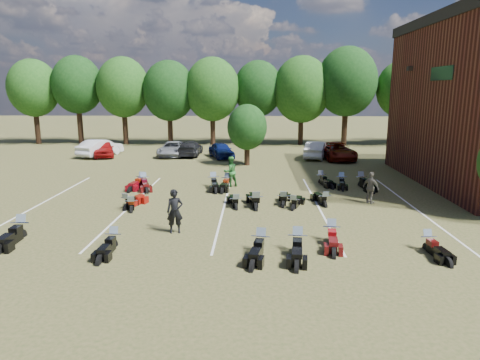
{
  "coord_description": "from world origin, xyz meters",
  "views": [
    {
      "loc": [
        -1.43,
        -19.0,
        6.12
      ],
      "look_at": [
        -2.19,
        4.0,
        1.2
      ],
      "focal_mm": 32.0,
      "sensor_mm": 36.0,
      "label": 1
    }
  ],
  "objects_px": {
    "car_4": "(221,150)",
    "motorcycle_7": "(127,210)",
    "person_green": "(230,172)",
    "person_grey": "(371,188)",
    "car_0": "(104,149)",
    "person_black": "(175,211)",
    "motorcycle_14": "(144,187)",
    "motorcycle_3": "(260,252)",
    "motorcycle_0": "(22,238)"
  },
  "relations": [
    {
      "from": "motorcycle_3",
      "to": "motorcycle_14",
      "type": "relative_size",
      "value": 1.0
    },
    {
      "from": "person_green",
      "to": "person_grey",
      "type": "distance_m",
      "value": 8.76
    },
    {
      "from": "person_grey",
      "to": "motorcycle_7",
      "type": "distance_m",
      "value": 13.04
    },
    {
      "from": "car_0",
      "to": "person_grey",
      "type": "bearing_deg",
      "value": -56.36
    },
    {
      "from": "person_black",
      "to": "motorcycle_0",
      "type": "relative_size",
      "value": 0.77
    },
    {
      "from": "person_grey",
      "to": "motorcycle_0",
      "type": "xyz_separation_m",
      "value": [
        -16.07,
        -6.12,
        -0.87
      ]
    },
    {
      "from": "motorcycle_7",
      "to": "car_4",
      "type": "bearing_deg",
      "value": -85.89
    },
    {
      "from": "car_0",
      "to": "car_4",
      "type": "height_order",
      "value": "car_0"
    },
    {
      "from": "car_0",
      "to": "motorcycle_14",
      "type": "height_order",
      "value": "car_0"
    },
    {
      "from": "car_0",
      "to": "motorcycle_7",
      "type": "xyz_separation_m",
      "value": [
        7.28,
        -17.47,
        -0.75
      ]
    },
    {
      "from": "person_grey",
      "to": "motorcycle_14",
      "type": "xyz_separation_m",
      "value": [
        -13.34,
        3.49,
        -0.87
      ]
    },
    {
      "from": "motorcycle_3",
      "to": "motorcycle_7",
      "type": "distance_m",
      "value": 8.83
    },
    {
      "from": "person_grey",
      "to": "motorcycle_14",
      "type": "relative_size",
      "value": 0.75
    },
    {
      "from": "person_green",
      "to": "motorcycle_14",
      "type": "xyz_separation_m",
      "value": [
        -5.49,
        -0.37,
        -0.96
      ]
    },
    {
      "from": "car_4",
      "to": "motorcycle_7",
      "type": "relative_size",
      "value": 1.77
    },
    {
      "from": "car_4",
      "to": "person_grey",
      "type": "distance_m",
      "value": 18.02
    },
    {
      "from": "motorcycle_0",
      "to": "motorcycle_14",
      "type": "bearing_deg",
      "value": 71.13
    },
    {
      "from": "car_4",
      "to": "motorcycle_7",
      "type": "height_order",
      "value": "car_4"
    },
    {
      "from": "person_black",
      "to": "person_green",
      "type": "bearing_deg",
      "value": 66.19
    },
    {
      "from": "motorcycle_3",
      "to": "motorcycle_7",
      "type": "xyz_separation_m",
      "value": [
        -6.81,
        5.62,
        0.0
      ]
    },
    {
      "from": "car_0",
      "to": "motorcycle_3",
      "type": "xyz_separation_m",
      "value": [
        14.09,
        -23.1,
        -0.75
      ]
    },
    {
      "from": "car_4",
      "to": "motorcycle_3",
      "type": "relative_size",
      "value": 1.73
    },
    {
      "from": "person_grey",
      "to": "motorcycle_14",
      "type": "distance_m",
      "value": 13.82
    },
    {
      "from": "motorcycle_0",
      "to": "motorcycle_3",
      "type": "distance_m",
      "value": 10.06
    },
    {
      "from": "motorcycle_3",
      "to": "motorcycle_14",
      "type": "distance_m",
      "value": 13.05
    },
    {
      "from": "car_4",
      "to": "motorcycle_0",
      "type": "bearing_deg",
      "value": -128.47
    },
    {
      "from": "person_grey",
      "to": "person_black",
      "type": "bearing_deg",
      "value": 80.39
    },
    {
      "from": "person_black",
      "to": "motorcycle_3",
      "type": "bearing_deg",
      "value": -42.28
    },
    {
      "from": "person_black",
      "to": "person_green",
      "type": "xyz_separation_m",
      "value": [
        1.89,
        9.08,
        0.0
      ]
    },
    {
      "from": "motorcycle_3",
      "to": "motorcycle_14",
      "type": "xyz_separation_m",
      "value": [
        -7.26,
        10.84,
        0.0
      ]
    },
    {
      "from": "motorcycle_14",
      "to": "car_0",
      "type": "bearing_deg",
      "value": 99.44
    },
    {
      "from": "person_black",
      "to": "motorcycle_0",
      "type": "xyz_separation_m",
      "value": [
        -6.32,
        -0.91,
        -0.96
      ]
    },
    {
      "from": "motorcycle_3",
      "to": "person_green",
      "type": "bearing_deg",
      "value": 109.54
    },
    {
      "from": "person_green",
      "to": "car_0",
      "type": "bearing_deg",
      "value": -75.13
    },
    {
      "from": "car_0",
      "to": "person_green",
      "type": "height_order",
      "value": "person_green"
    },
    {
      "from": "person_grey",
      "to": "motorcycle_7",
      "type": "bearing_deg",
      "value": 59.85
    },
    {
      "from": "motorcycle_0",
      "to": "motorcycle_14",
      "type": "distance_m",
      "value": 9.99
    },
    {
      "from": "person_grey",
      "to": "motorcycle_3",
      "type": "height_order",
      "value": "person_grey"
    },
    {
      "from": "car_4",
      "to": "person_green",
      "type": "bearing_deg",
      "value": -103.9
    },
    {
      "from": "car_4",
      "to": "motorcycle_7",
      "type": "bearing_deg",
      "value": -122.86
    },
    {
      "from": "person_black",
      "to": "person_green",
      "type": "relative_size",
      "value": 1.0
    },
    {
      "from": "person_green",
      "to": "motorcycle_0",
      "type": "relative_size",
      "value": 0.78
    },
    {
      "from": "car_0",
      "to": "car_4",
      "type": "relative_size",
      "value": 1.1
    },
    {
      "from": "person_green",
      "to": "motorcycle_7",
      "type": "distance_m",
      "value": 7.58
    },
    {
      "from": "person_green",
      "to": "motorcycle_14",
      "type": "height_order",
      "value": "person_green"
    },
    {
      "from": "car_0",
      "to": "person_black",
      "type": "distance_m",
      "value": 23.42
    },
    {
      "from": "person_green",
      "to": "motorcycle_14",
      "type": "distance_m",
      "value": 5.58
    },
    {
      "from": "person_black",
      "to": "person_grey",
      "type": "height_order",
      "value": "person_black"
    },
    {
      "from": "motorcycle_0",
      "to": "motorcycle_7",
      "type": "height_order",
      "value": "motorcycle_0"
    },
    {
      "from": "motorcycle_7",
      "to": "motorcycle_0",
      "type": "bearing_deg",
      "value": 70.12
    }
  ]
}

